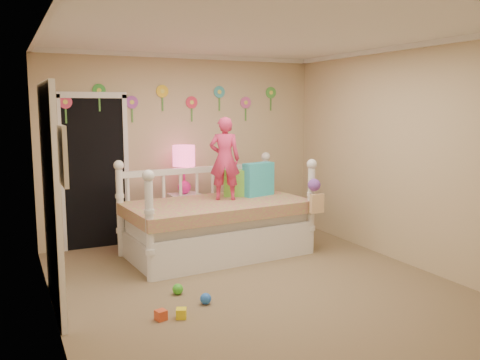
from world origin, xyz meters
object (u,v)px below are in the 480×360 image
daybed (217,207)px  nightstand (185,218)px  table_lamp (184,162)px  child (225,159)px

daybed → nightstand: size_ratio=3.34×
daybed → table_lamp: table_lamp is taller
table_lamp → daybed: bearing=-76.1°
child → table_lamp: size_ratio=1.58×
child → nightstand: bearing=-39.3°
daybed → nightstand: bearing=99.5°
daybed → table_lamp: 0.90m
child → daybed: bearing=47.4°
nightstand → table_lamp: bearing=-88.2°
child → table_lamp: (-0.32, 0.66, -0.09)m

